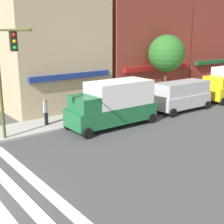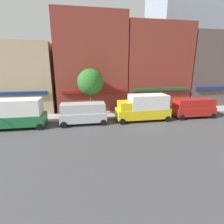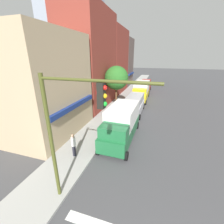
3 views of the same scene
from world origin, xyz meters
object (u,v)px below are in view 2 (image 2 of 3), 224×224
at_px(box_truck_green, 14,113).
at_px(box_truck_yellow, 143,107).
at_px(street_tree, 91,82).
at_px(van_red, 193,107).
at_px(van_silver, 83,113).

distance_m(box_truck_green, box_truck_yellow, 13.96).
distance_m(box_truck_green, street_tree, 8.99).
distance_m(box_truck_yellow, street_tree, 7.07).
height_order(box_truck_yellow, street_tree, street_tree).
height_order(box_truck_green, van_red, box_truck_green).
bearing_deg(box_truck_green, box_truck_yellow, 1.07).
bearing_deg(van_silver, street_tree, 69.75).
xyz_separation_m(van_red, street_tree, (-12.43, 2.80, 3.06)).
height_order(van_red, street_tree, street_tree).
bearing_deg(box_truck_yellow, van_red, 0.48).
relative_size(box_truck_green, van_silver, 1.24).
relative_size(van_red, street_tree, 0.87).
height_order(box_truck_green, van_silver, box_truck_green).
bearing_deg(street_tree, box_truck_yellow, -25.48).
xyz_separation_m(box_truck_green, street_tree, (8.08, 2.80, 2.76)).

